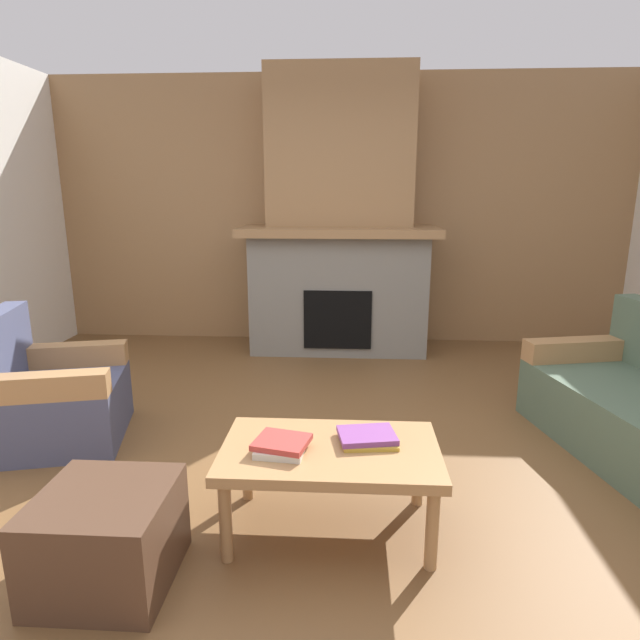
% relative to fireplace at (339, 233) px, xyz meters
% --- Properties ---
extents(ground, '(9.00, 9.00, 0.00)m').
position_rel_fireplace_xyz_m(ground, '(0.00, -2.62, -1.16)').
color(ground, brown).
extents(wall_back_wood_panel, '(6.00, 0.12, 2.70)m').
position_rel_fireplace_xyz_m(wall_back_wood_panel, '(0.00, 0.38, 0.19)').
color(wall_back_wood_panel, '#997047').
rests_on(wall_back_wood_panel, ground).
extents(fireplace, '(1.90, 0.82, 2.70)m').
position_rel_fireplace_xyz_m(fireplace, '(0.00, 0.00, 0.00)').
color(fireplace, gray).
rests_on(fireplace, ground).
extents(armchair, '(0.92, 0.92, 0.85)m').
position_rel_fireplace_xyz_m(armchair, '(-1.78, -2.21, -0.87)').
color(armchair, '#474C6B').
rests_on(armchair, ground).
extents(coffee_table, '(1.00, 0.60, 0.43)m').
position_rel_fireplace_xyz_m(coffee_table, '(0.04, -3.04, -0.79)').
color(coffee_table, '#A87A4C').
rests_on(coffee_table, ground).
extents(ottoman, '(0.52, 0.52, 0.40)m').
position_rel_fireplace_xyz_m(ottoman, '(-0.86, -3.43, -0.96)').
color(ottoman, '#4C3323').
rests_on(ottoman, ground).
extents(book_stack_near_edge, '(0.27, 0.25, 0.06)m').
position_rel_fireplace_xyz_m(book_stack_near_edge, '(-0.18, -3.09, -0.71)').
color(book_stack_near_edge, beige).
rests_on(book_stack_near_edge, coffee_table).
extents(book_stack_center, '(0.29, 0.24, 0.04)m').
position_rel_fireplace_xyz_m(book_stack_center, '(0.21, -2.98, -0.71)').
color(book_stack_center, gold).
rests_on(book_stack_center, coffee_table).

